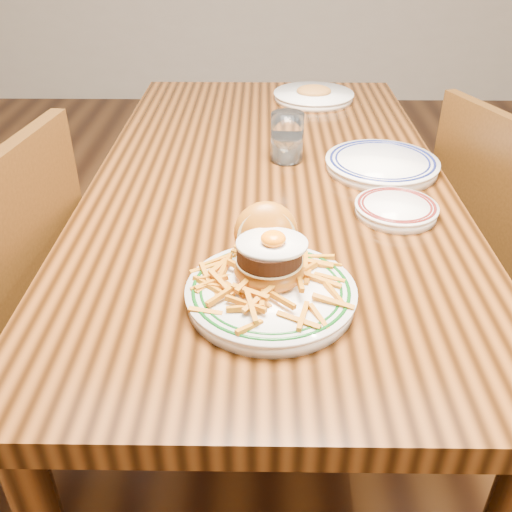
{
  "coord_description": "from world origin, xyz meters",
  "views": [
    {
      "loc": [
        -0.02,
        -1.27,
        1.33
      ],
      "look_at": [
        -0.03,
        -0.51,
        0.84
      ],
      "focal_mm": 40.0,
      "sensor_mm": 36.0,
      "label": 1
    }
  ],
  "objects_px": {
    "chair_right": "(506,260)",
    "main_plate": "(270,278)",
    "table": "(270,208)",
    "side_plate": "(396,208)"
  },
  "relations": [
    {
      "from": "chair_right",
      "to": "side_plate",
      "type": "height_order",
      "value": "chair_right"
    },
    {
      "from": "main_plate",
      "to": "chair_right",
      "type": "bearing_deg",
      "value": 34.23
    },
    {
      "from": "main_plate",
      "to": "side_plate",
      "type": "bearing_deg",
      "value": 42.44
    },
    {
      "from": "table",
      "to": "side_plate",
      "type": "xyz_separation_m",
      "value": [
        0.27,
        -0.19,
        0.1
      ]
    },
    {
      "from": "main_plate",
      "to": "table",
      "type": "bearing_deg",
      "value": 84.65
    },
    {
      "from": "chair_right",
      "to": "main_plate",
      "type": "bearing_deg",
      "value": 18.2
    },
    {
      "from": "main_plate",
      "to": "side_plate",
      "type": "relative_size",
      "value": 1.7
    },
    {
      "from": "side_plate",
      "to": "table",
      "type": "bearing_deg",
      "value": 137.6
    },
    {
      "from": "chair_right",
      "to": "main_plate",
      "type": "distance_m",
      "value": 0.89
    },
    {
      "from": "table",
      "to": "side_plate",
      "type": "bearing_deg",
      "value": -36.27
    }
  ]
}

